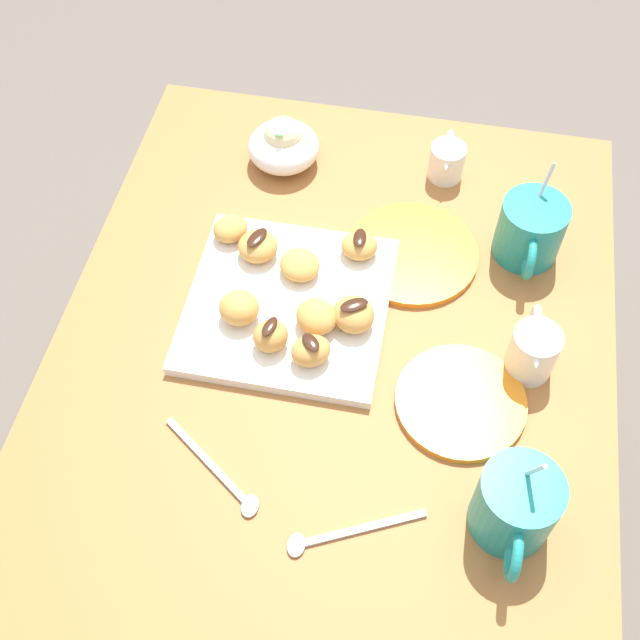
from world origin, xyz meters
name	(u,v)px	position (x,y,z in m)	size (l,w,h in m)	color
ground_plane	(328,536)	(0.00, 0.00, 0.00)	(8.00, 8.00, 0.00)	#665B51
dining_table	(332,399)	(0.00, 0.00, 0.58)	(0.89, 0.72, 0.73)	#A36633
pastry_plate_square	(288,304)	(-0.04, -0.07, 0.74)	(0.26, 0.26, 0.02)	white
coffee_mug_teal_left	(531,229)	(-0.20, 0.23, 0.78)	(0.13, 0.09, 0.14)	teal
coffee_mug_teal_right	(516,505)	(0.20, 0.23, 0.78)	(0.13, 0.09, 0.15)	teal
cream_pitcher_white	(533,349)	(-0.01, 0.25, 0.77)	(0.10, 0.06, 0.07)	white
ice_cream_bowl	(284,144)	(-0.31, -0.13, 0.76)	(0.11, 0.11, 0.08)	white
chocolate_sauce_pitcher	(447,160)	(-0.33, 0.11, 0.76)	(0.09, 0.05, 0.06)	white
saucer_orange_left	(461,402)	(0.06, 0.17, 0.73)	(0.16, 0.16, 0.01)	orange
saucer_orange_right	(412,253)	(-0.16, 0.08, 0.73)	(0.18, 0.18, 0.01)	orange
loose_spoon_near_saucer	(338,535)	(0.25, 0.05, 0.73)	(0.08, 0.15, 0.01)	silver
loose_spoon_by_plate	(223,477)	(0.21, -0.09, 0.73)	(0.10, 0.13, 0.01)	silver
beignet_0	(271,336)	(0.03, -0.07, 0.76)	(0.05, 0.04, 0.04)	#D19347
chocolate_drizzle_0	(270,327)	(0.03, -0.07, 0.78)	(0.03, 0.01, 0.01)	#381E11
beignet_1	(258,246)	(-0.11, -0.12, 0.76)	(0.05, 0.05, 0.03)	#D19347
chocolate_drizzle_1	(257,237)	(-0.11, -0.12, 0.78)	(0.04, 0.02, 0.01)	#381E11
beignet_2	(353,314)	(-0.02, 0.02, 0.76)	(0.05, 0.06, 0.04)	#D19347
chocolate_drizzle_2	(354,305)	(-0.02, 0.02, 0.78)	(0.04, 0.02, 0.01)	#381E11
beignet_3	(359,246)	(-0.14, 0.01, 0.76)	(0.05, 0.05, 0.03)	#D19347
chocolate_drizzle_3	(360,238)	(-0.14, 0.01, 0.78)	(0.03, 0.02, 0.01)	#381E11
beignet_4	(230,229)	(-0.14, -0.17, 0.76)	(0.04, 0.05, 0.03)	#D19347
beignet_5	(239,308)	(-0.01, -0.12, 0.76)	(0.05, 0.05, 0.04)	#D19347
beignet_6	(311,351)	(0.04, -0.02, 0.76)	(0.04, 0.05, 0.04)	#D19347
chocolate_drizzle_6	(311,342)	(0.04, -0.02, 0.78)	(0.03, 0.02, 0.01)	#381E11
beignet_7	(300,265)	(-0.09, -0.06, 0.76)	(0.05, 0.06, 0.03)	#D19347
beignet_8	(317,317)	(-0.01, -0.02, 0.76)	(0.05, 0.05, 0.04)	#D19347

